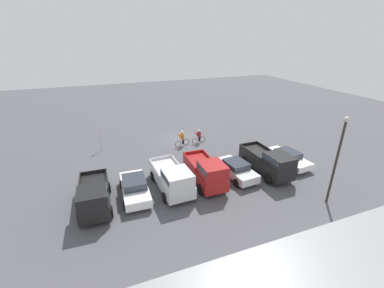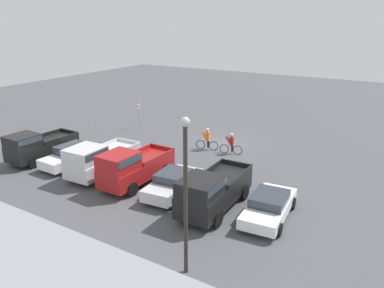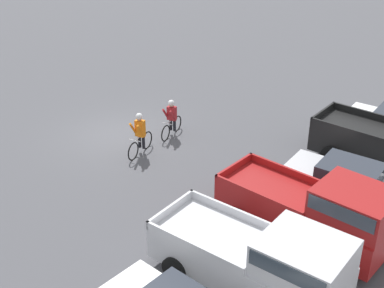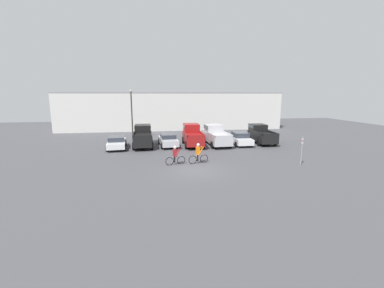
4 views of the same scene
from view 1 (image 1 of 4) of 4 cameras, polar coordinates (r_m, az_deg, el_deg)
ground_plane at (r=29.62m, az=-2.41°, el=1.12°), size 80.00×80.00×0.00m
sedan_0 at (r=25.26m, az=20.41°, el=-2.81°), size 2.29×4.68×1.29m
pickup_truck_0 at (r=22.74m, az=16.69°, el=-3.74°), size 2.26×5.49×2.29m
sedan_1 at (r=21.93m, az=9.70°, el=-5.47°), size 2.24×4.47×1.40m
pickup_truck_1 at (r=20.32m, az=3.26°, el=-6.02°), size 2.22×5.25×2.36m
pickup_truck_2 at (r=19.56m, az=-4.30°, el=-7.55°), size 2.43×5.37×2.21m
sedan_2 at (r=19.66m, az=-12.62°, el=-9.34°), size 2.11×4.61×1.44m
pickup_truck_3 at (r=18.81m, az=-20.98°, el=-10.70°), size 2.30×4.99×2.15m
cyclist_0 at (r=27.44m, az=-2.17°, el=1.27°), size 1.75×0.55×1.76m
cyclist_1 at (r=28.20m, az=1.54°, el=1.76°), size 1.69×0.55×1.63m
fire_lane_sign at (r=27.84m, az=-19.79°, el=1.43°), size 0.06×0.30×2.39m
lamppost at (r=19.57m, az=29.68°, el=-2.06°), size 0.36×0.36×6.39m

